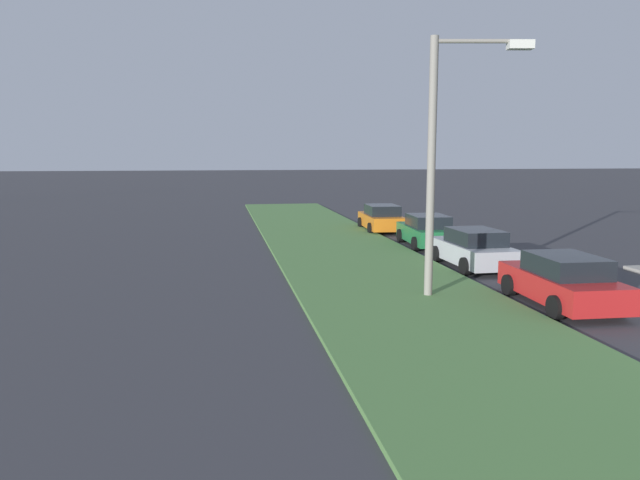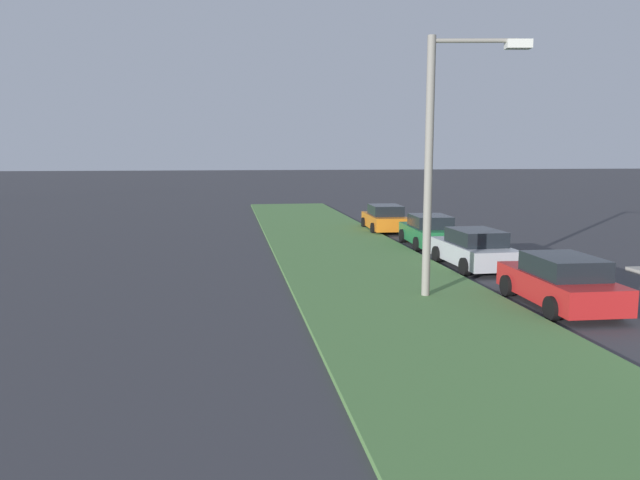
{
  "view_description": "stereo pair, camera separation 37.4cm",
  "coord_description": "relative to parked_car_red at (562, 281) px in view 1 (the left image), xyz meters",
  "views": [
    {
      "loc": [
        -9.62,
        11.85,
        4.24
      ],
      "look_at": [
        12.53,
        8.06,
        1.01
      ],
      "focal_mm": 33.68,
      "sensor_mm": 36.0,
      "label": 1
    },
    {
      "loc": [
        -9.68,
        11.48,
        4.24
      ],
      "look_at": [
        12.53,
        8.06,
        1.01
      ],
      "focal_mm": 33.68,
      "sensor_mm": 36.0,
      "label": 2
    }
  ],
  "objects": [
    {
      "name": "grass_median",
      "position": [
        4.56,
        4.22,
        -0.66
      ],
      "size": [
        60.0,
        6.0,
        0.12
      ],
      "primitive_type": "cube",
      "color": "#517F42",
      "rests_on": "ground"
    },
    {
      "name": "parked_car_red",
      "position": [
        0.0,
        0.0,
        0.0
      ],
      "size": [
        4.36,
        2.13,
        1.47
      ],
      "rotation": [
        0.0,
        0.0,
        -0.03
      ],
      "color": "red",
      "rests_on": "ground"
    },
    {
      "name": "parked_car_silver",
      "position": [
        5.84,
        0.05,
        0.0
      ],
      "size": [
        4.33,
        2.08,
        1.47
      ],
      "rotation": [
        0.0,
        0.0,
        0.02
      ],
      "color": "#B2B5BA",
      "rests_on": "ground"
    },
    {
      "name": "parked_car_green",
      "position": [
        11.15,
        -0.03,
        0.0
      ],
      "size": [
        4.39,
        2.2,
        1.47
      ],
      "rotation": [
        0.0,
        0.0,
        -0.05
      ],
      "color": "#1E6B38",
      "rests_on": "ground"
    },
    {
      "name": "parked_car_orange",
      "position": [
        16.76,
        0.57,
        0.0
      ],
      "size": [
        4.37,
        2.16,
        1.47
      ],
      "rotation": [
        0.0,
        0.0,
        -0.04
      ],
      "color": "orange",
      "rests_on": "ground"
    },
    {
      "name": "streetlight",
      "position": [
        1.4,
        3.05,
        3.67
      ],
      "size": [
        0.75,
        2.86,
        7.5
      ],
      "color": "gray",
      "rests_on": "ground"
    }
  ]
}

